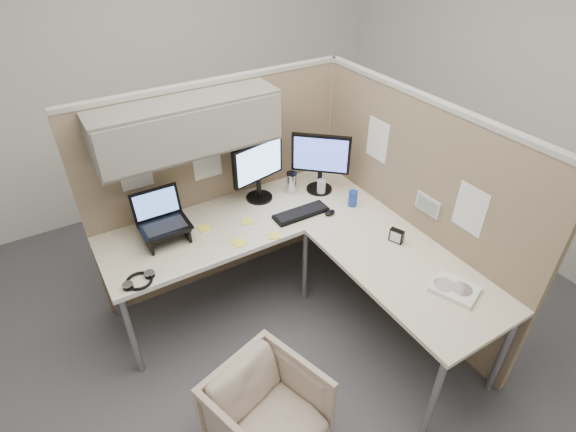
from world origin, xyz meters
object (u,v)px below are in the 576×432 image
desk (301,244)px  office_chair (267,410)px  keyboard (301,213)px  monitor_left (258,167)px

desk → office_chair: bearing=-132.9°
keyboard → monitor_left: bearing=114.8°
desk → office_chair: desk is taller
office_chair → monitor_left: size_ratio=1.22×
monitor_left → keyboard: bearing=-78.5°
keyboard → desk: bearing=-122.0°
desk → keyboard: (0.15, 0.24, 0.05)m
office_chair → keyboard: 1.35m
desk → keyboard: 0.29m
monitor_left → office_chair: bearing=-129.7°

